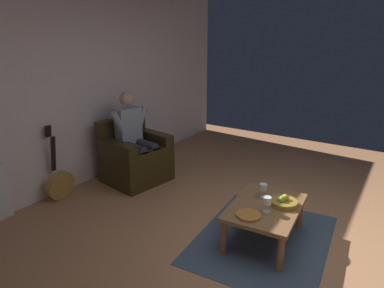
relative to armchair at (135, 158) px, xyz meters
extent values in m
plane|color=#B0774E|center=(0.39, 2.55, -0.33)|extent=(7.48, 7.48, 0.00)
cube|color=white|center=(0.39, -0.60, 1.04)|extent=(6.62, 0.06, 2.74)
cube|color=#3C4D5D|center=(0.40, 2.12, -0.33)|extent=(1.71, 1.37, 0.01)
cube|color=#2E260F|center=(0.00, 0.03, -0.12)|extent=(0.90, 0.85, 0.42)
cube|color=#2E260F|center=(0.01, 0.09, 0.14)|extent=(0.57, 0.68, 0.10)
cube|color=#2E260F|center=(-0.31, 0.08, 0.21)|extent=(0.27, 0.75, 0.24)
cube|color=#2E260F|center=(0.32, -0.02, 0.21)|extent=(0.27, 0.75, 0.24)
cube|color=#2E260F|center=(-0.04, -0.27, 0.32)|extent=(0.81, 0.24, 0.46)
cube|color=#949AA7|center=(-0.02, -0.11, 0.45)|extent=(0.38, 0.23, 0.52)
sphere|color=tan|center=(-0.02, -0.11, 0.85)|extent=(0.20, 0.20, 0.20)
cylinder|color=#30313D|center=(-0.08, 0.13, 0.20)|extent=(0.19, 0.45, 0.13)
cylinder|color=#30313D|center=(-0.05, 0.34, -0.07)|extent=(0.13, 0.13, 0.52)
cylinder|color=#949AA7|center=(-0.21, -0.03, 0.57)|extent=(0.21, 0.12, 0.29)
cylinder|color=#30313D|center=(0.12, 0.10, 0.20)|extent=(0.19, 0.45, 0.13)
cylinder|color=#30313D|center=(0.15, 0.31, -0.07)|extent=(0.13, 0.13, 0.52)
cylinder|color=#949AA7|center=(0.20, -0.09, 0.57)|extent=(0.21, 0.12, 0.29)
cube|color=brown|center=(0.40, 2.12, 0.04)|extent=(0.97, 0.72, 0.04)
cylinder|color=brown|center=(-0.03, 2.36, -0.16)|extent=(0.06, 0.06, 0.35)
cylinder|color=brown|center=(0.79, 2.43, -0.16)|extent=(0.06, 0.06, 0.35)
cylinder|color=brown|center=(0.02, 1.82, -0.16)|extent=(0.06, 0.06, 0.35)
cylinder|color=brown|center=(0.83, 1.88, -0.16)|extent=(0.06, 0.06, 0.35)
cylinder|color=#AF823A|center=(0.97, -0.39, -0.14)|extent=(0.38, 0.16, 0.39)
cylinder|color=black|center=(0.97, -0.34, -0.12)|extent=(0.11, 0.02, 0.10)
cube|color=black|center=(0.97, -0.45, 0.27)|extent=(0.05, 0.10, 0.46)
cube|color=black|center=(0.97, -0.50, 0.55)|extent=(0.07, 0.05, 0.14)
cylinder|color=silver|center=(0.52, 2.18, 0.06)|extent=(0.07, 0.07, 0.01)
cylinder|color=silver|center=(0.52, 2.18, 0.10)|extent=(0.01, 0.01, 0.08)
cylinder|color=silver|center=(0.52, 2.18, 0.18)|extent=(0.08, 0.08, 0.07)
cylinder|color=#590C19|center=(0.52, 2.18, 0.16)|extent=(0.07, 0.07, 0.03)
cylinder|color=silver|center=(0.25, 2.03, 0.06)|extent=(0.07, 0.07, 0.01)
cylinder|color=silver|center=(0.25, 2.03, 0.10)|extent=(0.01, 0.01, 0.07)
cylinder|color=silver|center=(0.25, 2.03, 0.17)|extent=(0.08, 0.08, 0.07)
cylinder|color=#590C19|center=(0.25, 2.03, 0.15)|extent=(0.07, 0.07, 0.03)
cylinder|color=olive|center=(0.29, 2.26, 0.08)|extent=(0.28, 0.28, 0.05)
sphere|color=#7FA935|center=(0.32, 2.26, 0.13)|extent=(0.07, 0.07, 0.07)
sphere|color=gold|center=(0.27, 2.27, 0.13)|extent=(0.07, 0.07, 0.07)
cylinder|color=#B16F2B|center=(0.69, 2.07, 0.07)|extent=(0.23, 0.23, 0.02)
camera|label=1|loc=(3.30, 3.16, 1.66)|focal=31.34mm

